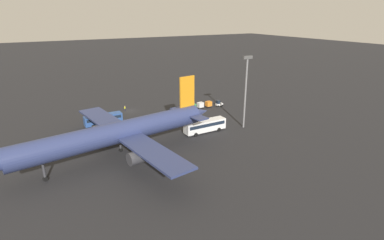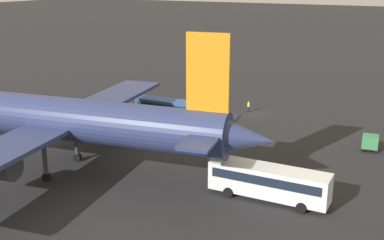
% 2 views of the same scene
% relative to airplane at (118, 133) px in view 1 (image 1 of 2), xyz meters
% --- Properties ---
extents(ground_plane, '(600.00, 600.00, 0.00)m').
position_rel_airplane_xyz_m(ground_plane, '(-12.54, -31.98, -6.01)').
color(ground_plane, '#232326').
extents(airplane, '(50.66, 44.00, 15.99)m').
position_rel_airplane_xyz_m(airplane, '(0.00, 0.00, 0.00)').
color(airplane, navy).
rests_on(airplane, ground).
extents(shuttle_bus_near, '(10.60, 3.30, 3.02)m').
position_rel_airplane_xyz_m(shuttle_bus_near, '(-1.93, -23.12, -4.19)').
color(shuttle_bus_near, '#2D5199').
rests_on(shuttle_bus_near, ground).
extents(shuttle_bus_far, '(11.79, 3.25, 3.31)m').
position_rel_airplane_xyz_m(shuttle_bus_far, '(-24.28, -4.09, -4.03)').
color(shuttle_bus_far, white).
rests_on(shuttle_bus_far, ground).
extents(baggage_tug, '(2.43, 1.67, 2.10)m').
position_rel_airplane_xyz_m(baggage_tug, '(-40.94, -22.15, -5.07)').
color(baggage_tug, white).
rests_on(baggage_tug, ground).
extents(worker_person, '(0.38, 0.38, 1.74)m').
position_rel_airplane_xyz_m(worker_person, '(-11.09, -32.55, -5.14)').
color(worker_person, '#1E1E2D').
rests_on(worker_person, ground).
extents(cargo_cart_orange, '(2.15, 1.87, 2.06)m').
position_rel_airplane_xyz_m(cargo_cart_orange, '(-37.22, -22.85, -4.82)').
color(cargo_cart_orange, '#38383D').
rests_on(cargo_cart_orange, ground).
extents(cargo_cart_white, '(2.15, 1.87, 2.06)m').
position_rel_airplane_xyz_m(cargo_cart_white, '(-34.12, -23.09, -4.82)').
color(cargo_cart_white, '#38383D').
rests_on(cargo_cart_white, ground).
extents(cargo_cart_green, '(2.15, 1.87, 2.06)m').
position_rel_airplane_xyz_m(cargo_cart_green, '(-31.02, -22.85, -4.82)').
color(cargo_cart_green, '#38383D').
rests_on(cargo_cart_green, ground).
extents(light_pole, '(2.80, 0.70, 19.79)m').
position_rel_airplane_xyz_m(light_pole, '(-35.65, -1.98, 5.94)').
color(light_pole, slate).
rests_on(light_pole, ground).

